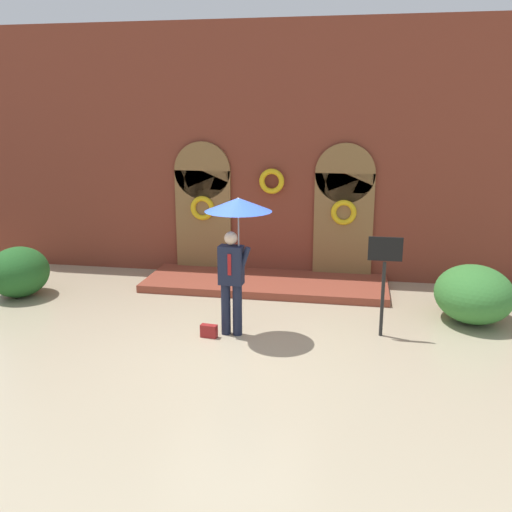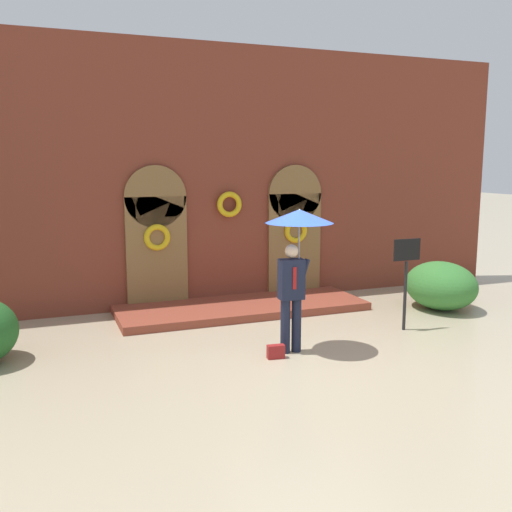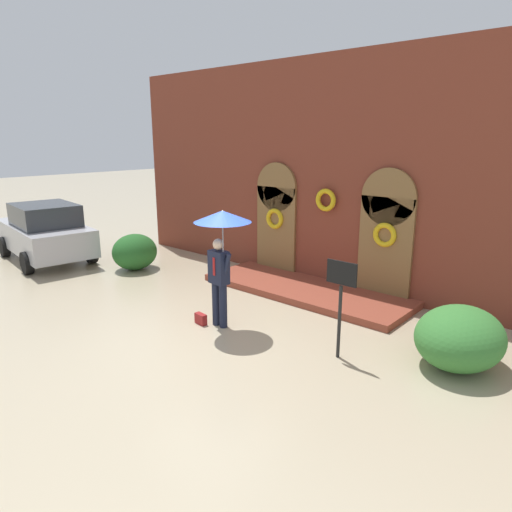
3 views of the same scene
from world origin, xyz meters
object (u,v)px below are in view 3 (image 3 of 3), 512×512
Objects in this scene: person_with_umbrella at (222,234)px; shrub_left at (135,252)px; handbag at (201,319)px; shrub_right at (460,338)px; parked_car at (45,232)px; sign_post at (341,293)px.

shrub_left is (-4.85, 1.25, -1.40)m from person_with_umbrella.
handbag is 4.65m from shrub_left.
person_with_umbrella reaches higher than shrub_left.
parked_car is (-11.83, -1.37, 0.37)m from shrub_right.
parked_car is (-10.17, -0.34, -0.28)m from sign_post.
shrub_left is 0.30× the size of parked_car.
handbag is 3.11m from sign_post.
person_with_umbrella is 1.37× the size of sign_post.
shrub_right is (8.91, 0.17, -0.00)m from shrub_left.
shrub_right is (4.52, 1.62, 0.40)m from handbag.
handbag is 0.16× the size of sign_post.
handbag is at bearing -156.06° from person_with_umbrella.
parked_car is at bearing -175.47° from handbag.
parked_car is (-7.76, 0.05, -1.03)m from person_with_umbrella.
handbag is at bearing -168.24° from sign_post.
handbag is at bearing -160.22° from shrub_right.
person_with_umbrella is 1.42× the size of shrub_right.
parked_car reaches higher than shrub_left.
person_with_umbrella reaches higher than handbag.
person_with_umbrella reaches higher than parked_car.
sign_post reaches higher than handbag.
sign_post reaches higher than shrub_right.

